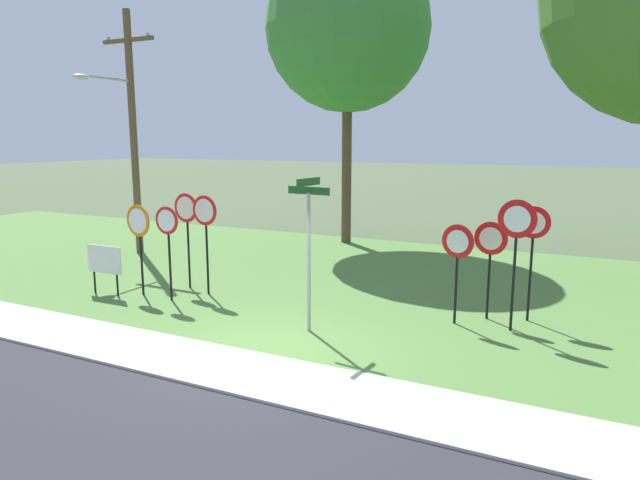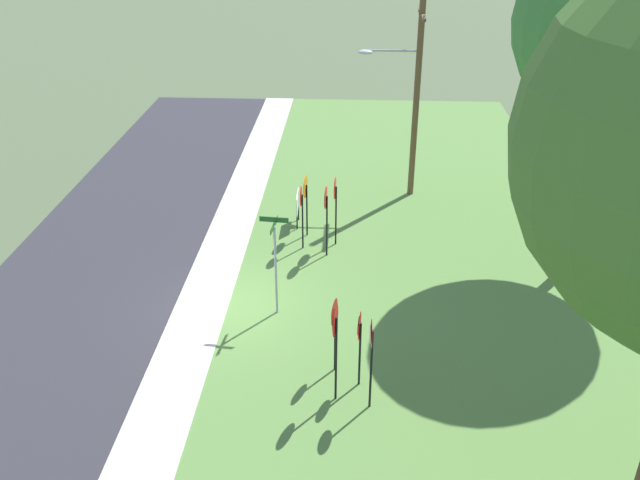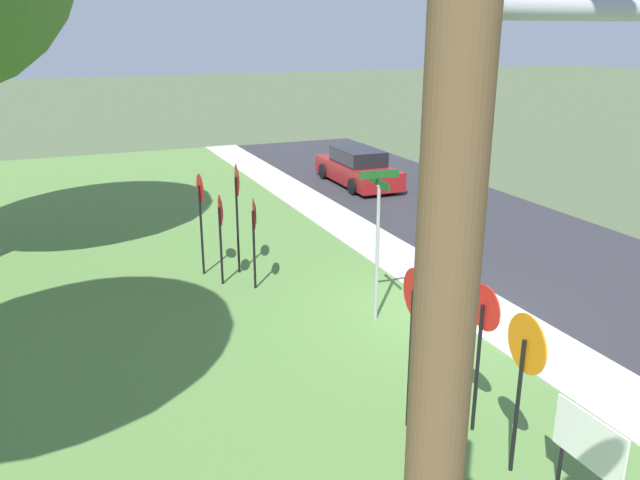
% 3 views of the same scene
% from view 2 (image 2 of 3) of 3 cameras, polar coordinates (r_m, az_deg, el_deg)
% --- Properties ---
extents(ground_plane, '(160.00, 160.00, 0.00)m').
position_cam_2_polar(ground_plane, '(20.60, -7.68, -5.53)').
color(ground_plane, '#4C5B3D').
extents(road_asphalt, '(44.00, 6.40, 0.01)m').
position_cam_2_polar(road_asphalt, '(21.96, -20.14, -4.86)').
color(road_asphalt, '#2D2D33').
rests_on(road_asphalt, ground_plane).
extents(sidewalk_strip, '(44.00, 1.60, 0.06)m').
position_cam_2_polar(sidewalk_strip, '(20.74, -9.87, -5.37)').
color(sidewalk_strip, '#BCB7AD').
rests_on(sidewalk_strip, ground_plane).
extents(grass_median, '(44.00, 12.00, 0.04)m').
position_cam_2_polar(grass_median, '(20.40, 9.23, -5.96)').
color(grass_median, '#567F3D').
rests_on(grass_median, ground_plane).
extents(stop_sign_near_left, '(0.74, 0.11, 2.51)m').
position_cam_2_polar(stop_sign_near_left, '(22.21, 0.51, 2.86)').
color(stop_sign_near_left, black).
rests_on(stop_sign_near_left, grass_median).
extents(stop_sign_near_right, '(0.79, 0.12, 2.28)m').
position_cam_2_polar(stop_sign_near_right, '(23.63, -1.21, 4.01)').
color(stop_sign_near_right, black).
rests_on(stop_sign_near_right, grass_median).
extents(stop_sign_far_left, '(0.75, 0.10, 2.50)m').
position_cam_2_polar(stop_sign_far_left, '(22.94, 1.29, 3.69)').
color(stop_sign_far_left, black).
rests_on(stop_sign_far_left, grass_median).
extents(stop_sign_far_center, '(0.67, 0.09, 2.30)m').
position_cam_2_polar(stop_sign_far_center, '(22.75, -1.57, 3.00)').
color(stop_sign_far_center, black).
rests_on(stop_sign_far_center, grass_median).
extents(yield_sign_near_left, '(0.71, 0.12, 2.14)m').
position_cam_2_polar(yield_sign_near_left, '(16.54, 3.31, -7.79)').
color(yield_sign_near_left, black).
rests_on(yield_sign_near_left, grass_median).
extents(yield_sign_near_right, '(0.68, 0.10, 2.49)m').
position_cam_2_polar(yield_sign_near_right, '(15.73, 4.30, -8.74)').
color(yield_sign_near_right, black).
rests_on(yield_sign_near_right, grass_median).
extents(yield_sign_far_left, '(0.70, 0.17, 2.13)m').
position_cam_2_polar(yield_sign_far_left, '(17.00, 1.19, -6.65)').
color(yield_sign_far_left, black).
rests_on(yield_sign_far_left, grass_median).
extents(yield_sign_far_right, '(0.77, 0.14, 2.70)m').
position_cam_2_polar(yield_sign_far_right, '(15.81, 1.27, -7.63)').
color(yield_sign_far_right, black).
rests_on(yield_sign_far_right, grass_median).
extents(street_name_post, '(0.96, 0.81, 3.11)m').
position_cam_2_polar(street_name_post, '(19.15, -3.79, -1.49)').
color(street_name_post, '#9EA0A8').
rests_on(street_name_post, grass_median).
extents(utility_pole, '(2.10, 2.38, 7.96)m').
position_cam_2_polar(utility_pole, '(26.47, 7.81, 12.52)').
color(utility_pole, brown).
rests_on(utility_pole, grass_median).
extents(notice_board, '(1.10, 0.06, 1.25)m').
position_cam_2_polar(notice_board, '(24.77, -1.90, 3.07)').
color(notice_board, black).
rests_on(notice_board, grass_median).
extents(oak_tree_left, '(5.87, 5.87, 10.66)m').
position_cam_2_polar(oak_tree_left, '(21.49, 23.87, 16.25)').
color(oak_tree_left, brown).
rests_on(oak_tree_left, grass_median).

